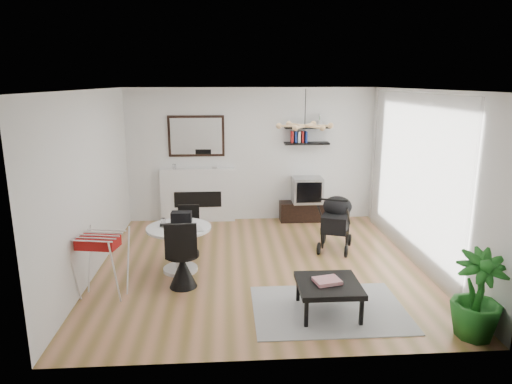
{
  "coord_description": "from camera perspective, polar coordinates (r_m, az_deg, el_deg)",
  "views": [
    {
      "loc": [
        -0.52,
        -6.67,
        2.82
      ],
      "look_at": [
        -0.05,
        0.4,
        1.09
      ],
      "focal_mm": 32.0,
      "sensor_mm": 36.0,
      "label": 1
    }
  ],
  "objects": [
    {
      "name": "magazines",
      "position": [
        5.78,
        8.87,
        -10.92
      ],
      "size": [
        0.36,
        0.31,
        0.04
      ],
      "primitive_type": "cube",
      "rotation": [
        0.0,
        0.0,
        0.22
      ],
      "color": "#C43144",
      "rests_on": "coffee_table"
    },
    {
      "name": "drinking_glass",
      "position": [
        7.02,
        -11.52,
        -3.65
      ],
      "size": [
        0.07,
        0.07,
        0.11
      ],
      "primitive_type": "cylinder",
      "color": "white",
      "rests_on": "dining_table"
    },
    {
      "name": "drying_rack",
      "position": [
        6.42,
        -18.74,
        -8.54
      ],
      "size": [
        0.68,
        0.65,
        0.89
      ],
      "rotation": [
        0.0,
        0.0,
        -0.18
      ],
      "color": "white",
      "rests_on": "floor"
    },
    {
      "name": "pendant_lamp",
      "position": [
        7.11,
        6.13,
        8.23
      ],
      "size": [
        0.9,
        0.9,
        0.1
      ],
      "primitive_type": null,
      "color": "tan",
      "rests_on": "ceiling"
    },
    {
      "name": "newspaper",
      "position": [
        6.75,
        -8.34,
        -4.66
      ],
      "size": [
        0.43,
        0.39,
        0.01
      ],
      "primitive_type": "cube",
      "rotation": [
        0.0,
        0.0,
        0.29
      ],
      "color": "beige",
      "rests_on": "dining_table"
    },
    {
      "name": "chair_far",
      "position": [
        7.69,
        -8.38,
        -5.9
      ],
      "size": [
        0.39,
        0.39,
        0.82
      ],
      "rotation": [
        0.0,
        0.0,
        0.01
      ],
      "color": "black",
      "rests_on": "floor"
    },
    {
      "name": "chair_near",
      "position": [
        6.5,
        -9.16,
        -9.16
      ],
      "size": [
        0.47,
        0.48,
        0.99
      ],
      "rotation": [
        0.0,
        0.0,
        3.19
      ],
      "color": "black",
      "rests_on": "floor"
    },
    {
      "name": "wall_right",
      "position": [
        7.47,
        20.11,
        1.52
      ],
      "size": [
        0.0,
        5.0,
        5.0
      ],
      "primitive_type": "plane",
      "rotation": [
        1.57,
        0.0,
        -1.57
      ],
      "color": "white",
      "rests_on": "floor"
    },
    {
      "name": "floor",
      "position": [
        7.26,
        0.58,
        -9.14
      ],
      "size": [
        5.0,
        5.0,
        0.0
      ],
      "primitive_type": "plane",
      "color": "olive",
      "rests_on": "ground"
    },
    {
      "name": "tv_console",
      "position": [
        9.49,
        6.2,
        -2.4
      ],
      "size": [
        1.06,
        0.37,
        0.4
      ],
      "primitive_type": "cube",
      "color": "black",
      "rests_on": "floor"
    },
    {
      "name": "wall_left",
      "position": [
        7.11,
        -19.92,
        0.96
      ],
      "size": [
        0.0,
        5.0,
        5.0
      ],
      "primitive_type": "plane",
      "rotation": [
        1.57,
        0.0,
        1.57
      ],
      "color": "white",
      "rests_on": "floor"
    },
    {
      "name": "shelf_upper",
      "position": [
        9.23,
        6.41,
        8.04
      ],
      "size": [
        0.9,
        0.25,
        0.04
      ],
      "primitive_type": "cube",
      "color": "black",
      "rests_on": "wall_back"
    },
    {
      "name": "fireplace",
      "position": [
        9.36,
        -7.3,
        0.41
      ],
      "size": [
        1.5,
        0.17,
        2.16
      ],
      "color": "white",
      "rests_on": "floor"
    },
    {
      "name": "dining_table",
      "position": [
        6.99,
        -9.55,
        -6.18
      ],
      "size": [
        0.96,
        0.96,
        0.7
      ],
      "color": "white",
      "rests_on": "floor"
    },
    {
      "name": "sheer_curtain",
      "position": [
        7.61,
        18.82,
        1.84
      ],
      "size": [
        0.04,
        3.6,
        2.6
      ],
      "primitive_type": "cube",
      "color": "white",
      "rests_on": "wall_right"
    },
    {
      "name": "black_bag",
      "position": [
        7.04,
        -9.3,
        -3.18
      ],
      "size": [
        0.31,
        0.2,
        0.18
      ],
      "primitive_type": "cube",
      "rotation": [
        0.0,
        0.0,
        -0.04
      ],
      "color": "black",
      "rests_on": "dining_table"
    },
    {
      "name": "potted_plant",
      "position": [
        5.74,
        25.98,
        -11.52
      ],
      "size": [
        0.67,
        0.67,
        1.01
      ],
      "primitive_type": "imported",
      "rotation": [
        0.0,
        0.0,
        -0.21
      ],
      "color": "#1D621C",
      "rests_on": "floor"
    },
    {
      "name": "rug",
      "position": [
        6.04,
        9.09,
        -14.24
      ],
      "size": [
        1.91,
        1.38,
        0.01
      ],
      "primitive_type": "cube",
      "color": "#A0A0A0",
      "rests_on": "floor"
    },
    {
      "name": "shelf_lower",
      "position": [
        9.27,
        6.35,
        6.07
      ],
      "size": [
        0.9,
        0.25,
        0.04
      ],
      "primitive_type": "cube",
      "color": "black",
      "rests_on": "wall_back"
    },
    {
      "name": "crt_tv",
      "position": [
        9.37,
        6.38,
        0.29
      ],
      "size": [
        0.6,
        0.52,
        0.52
      ],
      "color": "#AAAAAC",
      "rests_on": "tv_console"
    },
    {
      "name": "coffee_table",
      "position": [
        5.8,
        9.06,
        -11.54
      ],
      "size": [
        0.77,
        0.77,
        0.39
      ],
      "rotation": [
        0.0,
        0.0,
        -0.01
      ],
      "color": "black",
      "rests_on": "rug"
    },
    {
      "name": "ceiling",
      "position": [
        6.69,
        0.63,
        12.69
      ],
      "size": [
        5.0,
        5.0,
        0.0
      ],
      "primitive_type": "plane",
      "color": "white",
      "rests_on": "wall_back"
    },
    {
      "name": "stroller",
      "position": [
        7.93,
        9.94,
        -4.01
      ],
      "size": [
        0.75,
        0.92,
        1.01
      ],
      "rotation": [
        0.0,
        0.0,
        -0.36
      ],
      "color": "black",
      "rests_on": "floor"
    },
    {
      "name": "wall_back",
      "position": [
        9.3,
        -0.59,
        4.62
      ],
      "size": [
        5.0,
        0.0,
        5.0
      ],
      "primitive_type": "plane",
      "rotation": [
        1.57,
        0.0,
        0.0
      ],
      "color": "white",
      "rests_on": "floor"
    },
    {
      "name": "laptop",
      "position": [
        6.91,
        -10.43,
        -4.23
      ],
      "size": [
        0.39,
        0.27,
        0.03
      ],
      "primitive_type": "imported",
      "rotation": [
        0.0,
        0.0,
        0.1
      ],
      "color": "black",
      "rests_on": "dining_table"
    }
  ]
}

